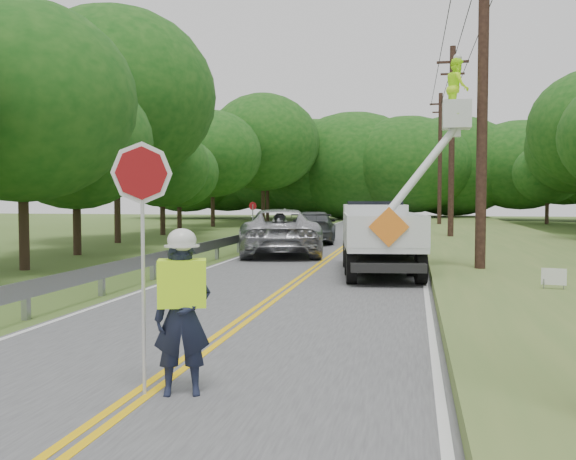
# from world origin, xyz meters

# --- Properties ---
(ground) EXTENTS (140.00, 140.00, 0.00)m
(ground) POSITION_xyz_m (0.00, 0.00, 0.00)
(ground) COLOR #435A23
(ground) RESTS_ON ground
(road) EXTENTS (7.20, 96.00, 0.03)m
(road) POSITION_xyz_m (0.00, 14.00, 0.01)
(road) COLOR #47474A
(road) RESTS_ON ground
(guardrail) EXTENTS (0.18, 48.00, 0.77)m
(guardrail) POSITION_xyz_m (-4.02, 14.91, 0.55)
(guardrail) COLOR gray
(guardrail) RESTS_ON ground
(utility_poles) EXTENTS (1.60, 43.30, 10.00)m
(utility_poles) POSITION_xyz_m (5.00, 17.02, 5.27)
(utility_poles) COLOR black
(utility_poles) RESTS_ON ground
(tall_grass_verge) EXTENTS (7.00, 96.00, 0.30)m
(tall_grass_verge) POSITION_xyz_m (7.10, 14.00, 0.15)
(tall_grass_verge) COLOR #506C31
(tall_grass_verge) RESTS_ON ground
(treeline_left) EXTENTS (11.74, 56.73, 11.96)m
(treeline_left) POSITION_xyz_m (-10.78, 30.92, 6.46)
(treeline_left) COLOR #332319
(treeline_left) RESTS_ON ground
(treeline_horizon) EXTENTS (56.09, 13.78, 11.11)m
(treeline_horizon) POSITION_xyz_m (-0.57, 56.23, 5.50)
(treeline_horizon) COLOR #144712
(treeline_horizon) RESTS_ON ground
(flagger) EXTENTS (1.11, 0.65, 2.96)m
(flagger) POSITION_xyz_m (0.47, -2.82, 1.07)
(flagger) COLOR #191E33
(flagger) RESTS_ON road
(bucket_truck) EXTENTS (3.99, 6.48, 6.24)m
(bucket_truck) POSITION_xyz_m (2.21, 10.28, 1.45)
(bucket_truck) COLOR black
(bucket_truck) RESTS_ON road
(suv_silver) EXTENTS (4.48, 7.13, 1.84)m
(suv_silver) POSITION_xyz_m (-2.19, 15.29, 0.94)
(suv_silver) COLOR #A2A3A8
(suv_silver) RESTS_ON road
(suv_darkgrey) EXTENTS (2.78, 5.65, 1.58)m
(suv_darkgrey) POSITION_xyz_m (-1.85, 22.06, 0.81)
(suv_darkgrey) COLOR #3C4044
(suv_darkgrey) RESTS_ON road
(stop_sign_permanent) EXTENTS (0.34, 0.32, 2.09)m
(stop_sign_permanent) POSITION_xyz_m (-5.03, 22.06, 1.34)
(stop_sign_permanent) COLOR gray
(stop_sign_permanent) RESTS_ON ground
(yard_sign) EXTENTS (0.52, 0.14, 0.76)m
(yard_sign) POSITION_xyz_m (6.19, 5.06, 0.55)
(yard_sign) COLOR white
(yard_sign) RESTS_ON ground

